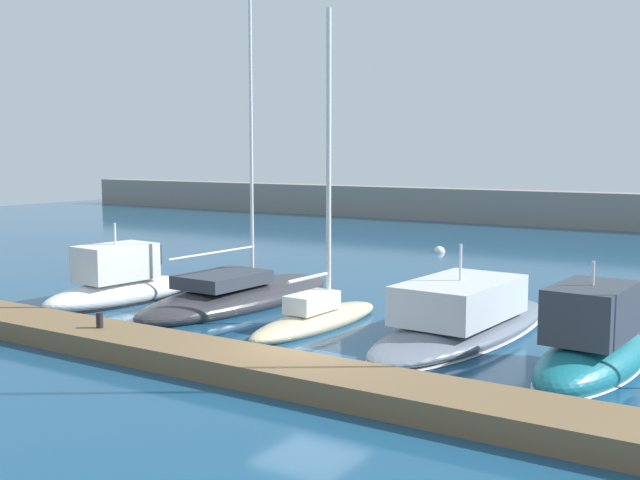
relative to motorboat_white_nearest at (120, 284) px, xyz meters
name	(u,v)px	position (x,y,z in m)	size (l,w,h in m)	color
ground_plane	(310,367)	(10.86, -3.50, -0.67)	(120.00, 120.00, 0.00)	navy
dock_pier	(274,370)	(10.86, -5.11, -0.38)	(28.57, 2.05, 0.58)	brown
breakwater_seawall	(634,212)	(10.86, 38.49, 0.65)	(108.00, 2.34, 2.64)	gray
motorboat_white_nearest	(120,284)	(0.00, 0.00, 0.00)	(2.73, 6.72, 3.23)	white
sailboat_charcoal_second	(239,295)	(4.04, 2.04, -0.32)	(3.57, 10.08, 20.49)	#2D2D33
sailboat_sand_third	(317,315)	(8.48, 0.48, -0.28)	(1.85, 6.58, 10.31)	beige
motorboat_slate_fourth	(465,319)	(12.92, 1.99, -0.15)	(3.68, 10.59, 3.06)	slate
motorboat_teal_fifth	(593,347)	(17.17, 0.21, -0.07)	(2.58, 6.67, 3.29)	#19707F
mooring_buoy_white	(439,252)	(4.12, 19.86, -0.67)	(0.66, 0.66, 0.66)	white
dock_bollard	(100,320)	(4.68, -5.11, 0.13)	(0.20, 0.20, 0.44)	black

